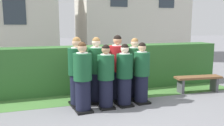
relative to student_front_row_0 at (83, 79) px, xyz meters
name	(u,v)px	position (x,y,z in m)	size (l,w,h in m)	color
ground_plane	(115,106)	(0.80, 0.08, -0.77)	(60.00, 60.00, 0.00)	slate
student_front_row_0	(83,79)	(0.00, 0.00, 0.00)	(0.42, 0.50, 1.62)	black
student_front_row_1	(106,78)	(0.57, 0.06, -0.04)	(0.40, 0.45, 1.54)	black
student_front_row_2	(125,77)	(1.05, 0.09, -0.04)	(0.40, 0.48, 1.54)	black
student_front_row_3	(142,74)	(1.55, 0.16, -0.03)	(0.41, 0.51, 1.56)	black
student_rear_row_0	(77,73)	(-0.04, 0.46, 0.04)	(0.44, 0.53, 1.71)	black
student_rear_row_1	(96,72)	(0.46, 0.56, 0.03)	(0.44, 0.53, 1.69)	black
student_in_red_blazer	(117,70)	(1.03, 0.56, 0.06)	(0.47, 0.57, 1.73)	black
student_rear_row_3	(134,70)	(1.54, 0.61, 0.01)	(0.43, 0.51, 1.65)	black
hedge	(98,68)	(0.80, 1.70, -0.09)	(7.96, 0.70, 1.36)	#33662D
wooden_bench	(198,81)	(3.55, 0.52, -0.42)	(1.43, 0.51, 0.48)	brown
lawn_strip	(106,97)	(0.80, 0.90, -0.77)	(7.96, 0.90, 0.01)	#477A38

